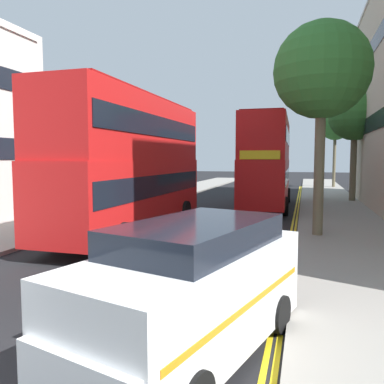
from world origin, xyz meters
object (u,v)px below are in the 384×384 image
taxi_minivan (190,290)px  double_decker_bus_away (132,161)px  double_decker_bus_oncoming (267,160)px  pedestrian_far (321,187)px

taxi_minivan → double_decker_bus_away: bearing=119.7°
double_decker_bus_oncoming → taxi_minivan: size_ratio=2.11×
double_decker_bus_oncoming → pedestrian_far: 7.15m
double_decker_bus_oncoming → pedestrian_far: (3.48, 5.90, -2.04)m
pedestrian_far → taxi_minivan: bearing=-96.4°
double_decker_bus_away → taxi_minivan: (5.22, -9.15, -1.96)m
double_decker_bus_away → pedestrian_far: size_ratio=6.68×
double_decker_bus_away → taxi_minivan: double_decker_bus_away is taller
double_decker_bus_away → double_decker_bus_oncoming: size_ratio=1.00×
double_decker_bus_away → taxi_minivan: bearing=-60.3°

